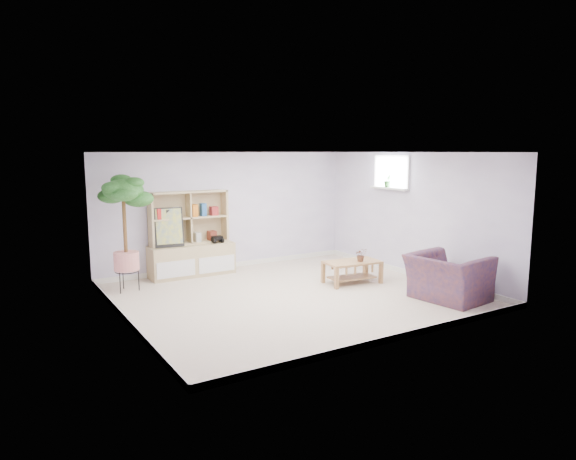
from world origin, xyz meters
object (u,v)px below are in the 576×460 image
coffee_table (352,272)px  armchair (448,274)px  floor_tree (125,234)px  storage_unit (191,234)px

coffee_table → armchair: bearing=-62.6°
armchair → floor_tree: bearing=46.1°
storage_unit → floor_tree: size_ratio=0.81×
coffee_table → floor_tree: (-3.69, 1.60, 0.81)m
storage_unit → coffee_table: size_ratio=1.63×
coffee_table → armchair: 1.82m
storage_unit → coffee_table: bearing=-42.3°
coffee_table → floor_tree: floor_tree is taller
storage_unit → floor_tree: bearing=-159.9°
floor_tree → storage_unit: bearing=20.1°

